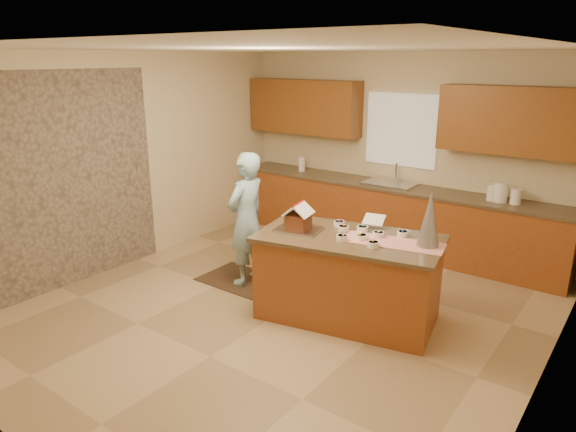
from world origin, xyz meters
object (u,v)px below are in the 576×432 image
object	(u,v)px
boy	(246,219)
gingerbread_house	(298,219)
tinsel_tree	(429,219)
island_base	(348,279)

from	to	relation	value
boy	gingerbread_house	xyz separation A→B (m)	(0.90, -0.21, 0.22)
boy	tinsel_tree	bearing A→B (deg)	93.48
gingerbread_house	island_base	bearing A→B (deg)	17.22
island_base	tinsel_tree	size ratio (longest dim) A/B	3.27
island_base	boy	size ratio (longest dim) A/B	1.11
island_base	boy	xyz separation A→B (m)	(-1.41, 0.05, 0.38)
island_base	tinsel_tree	xyz separation A→B (m)	(0.74, 0.21, 0.74)
island_base	gingerbread_house	world-z (taller)	gingerbread_house
boy	gingerbread_house	distance (m)	0.95
tinsel_tree	gingerbread_house	size ratio (longest dim) A/B	1.66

